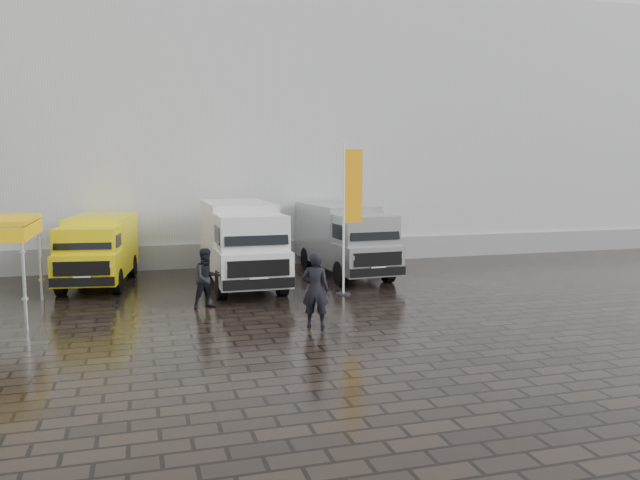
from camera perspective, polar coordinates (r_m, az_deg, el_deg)
The scene contains 10 objects.
ground at distance 19.12m, azimuth 0.43°, elevation -5.87°, with size 120.00×120.00×0.00m, color black.
exhibition_hall at distance 34.71m, azimuth -4.04°, elevation 9.77°, with size 44.00×16.00×12.00m, color silver.
hall_plinth at distance 27.10m, azimuth -0.34°, elevation -1.03°, with size 44.00×0.15×1.00m, color gray.
van_yellow at distance 23.25m, azimuth -19.60°, elevation -1.00°, with size 2.00×5.19×2.40m, color yellow, non-canonical shape.
van_white at distance 22.02m, azimuth -7.21°, elevation -0.42°, with size 2.22×6.67×2.89m, color silver, non-canonical shape.
van_silver at distance 23.97m, azimuth 2.25°, elevation -0.03°, with size 2.07×6.20×2.69m, color #A3A6A8, non-canonical shape.
flagpole at distance 20.22m, azimuth 2.67°, elevation 2.67°, with size 0.88×0.50×4.92m.
wheelie_bin at distance 27.31m, azimuth 5.01°, elevation -1.07°, with size 0.56×0.56×0.93m, color black.
person_front at distance 16.26m, azimuth -0.43°, elevation -4.56°, with size 0.72×0.47×1.98m, color black.
person_tent at distance 18.72m, azimuth -10.29°, elevation -3.46°, with size 0.87×0.68×1.78m, color black.
Camera 1 is at (-5.35, -17.87, 4.19)m, focal length 35.00 mm.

